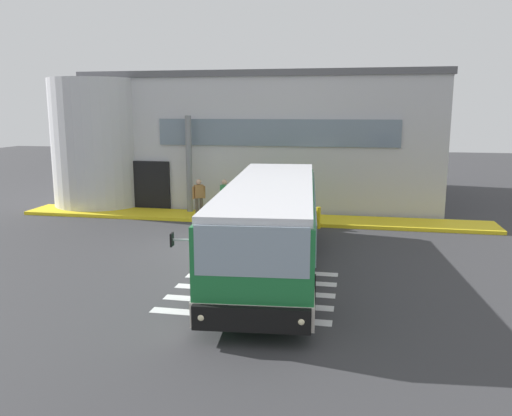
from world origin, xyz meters
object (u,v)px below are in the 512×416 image
object	(u,v)px
passenger_near_column	(199,195)
safety_bollard_yellow	(318,218)
bus_main_foreground	(271,227)
passenger_by_doorway	(225,196)
entry_support_column	(189,164)

from	to	relation	value
passenger_near_column	safety_bollard_yellow	distance (m)	5.41
bus_main_foreground	safety_bollard_yellow	world-z (taller)	bus_main_foreground
passenger_near_column	passenger_by_doorway	distance (m)	1.15
bus_main_foreground	passenger_near_column	world-z (taller)	bus_main_foreground
bus_main_foreground	safety_bollard_yellow	bearing A→B (deg)	79.85
entry_support_column	bus_main_foreground	size ratio (longest dim) A/B	0.40
passenger_by_doorway	safety_bollard_yellow	world-z (taller)	passenger_by_doorway
passenger_near_column	passenger_by_doorway	bearing A→B (deg)	5.29
entry_support_column	safety_bollard_yellow	distance (m)	6.65
entry_support_column	passenger_near_column	size ratio (longest dim) A/B	2.64
entry_support_column	passenger_by_doorway	xyz separation A→B (m)	(1.93, -1.01, -1.28)
entry_support_column	passenger_by_doorway	world-z (taller)	entry_support_column
safety_bollard_yellow	entry_support_column	bearing A→B (deg)	163.58
passenger_near_column	bus_main_foreground	bearing A→B (deg)	-56.39
bus_main_foreground	passenger_by_doorway	world-z (taller)	bus_main_foreground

